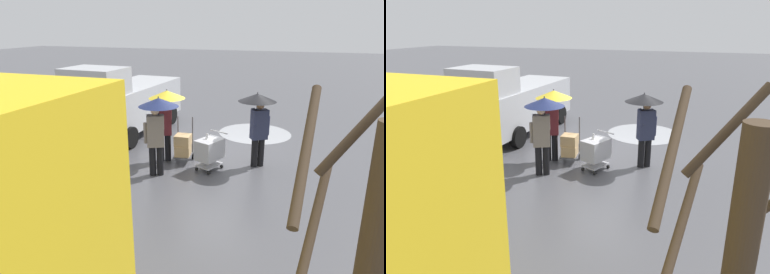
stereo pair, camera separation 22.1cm
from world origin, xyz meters
The scene contains 8 objects.
ground_plane centered at (0.00, 0.00, 0.00)m, with size 90.00×90.00×0.00m, color #4C4C51.
slush_patch_under_van centered at (-0.51, -2.77, 0.00)m, with size 2.66×2.66×0.01m, color #999BA0.
cargo_van_parked_right centered at (4.02, -1.23, 1.18)m, with size 2.40×5.43×2.60m.
shopping_cart_vendor centered at (0.16, 1.10, 0.57)m, with size 0.82×0.97×1.04m.
hand_dolly_boxes centered at (1.04, 0.80, 0.50)m, with size 0.58×0.75×1.32m.
pedestrian_pink_side centered at (-1.03, 0.45, 1.58)m, with size 1.04×1.04×2.15m.
pedestrian_black_side centered at (1.55, 0.85, 1.58)m, with size 1.04×1.04×2.15m.
pedestrian_white_side centered at (1.35, 1.89, 1.58)m, with size 1.04×1.04×2.15m.
Camera 2 is at (-2.53, 9.99, 3.91)m, focal length 33.42 mm.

